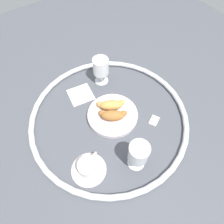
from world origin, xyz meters
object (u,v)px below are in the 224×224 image
at_px(pastry_plate, 112,114).
at_px(croissant_large, 113,115).
at_px(juice_glass_right, 101,67).
at_px(sugar_packet, 154,120).
at_px(coffee_cup_near, 88,167).
at_px(folded_napkin, 81,94).
at_px(croissant_small, 111,105).
at_px(juice_glass_left, 138,153).

height_order(pastry_plate, croissant_large, croissant_large).
bearing_deg(juice_glass_right, sugar_packet, -79.45).
height_order(coffee_cup_near, juice_glass_right, juice_glass_right).
bearing_deg(pastry_plate, folded_napkin, 106.93).
distance_m(pastry_plate, folded_napkin, 0.19).
relative_size(sugar_packet, folded_napkin, 0.45).
bearing_deg(croissant_small, sugar_packet, -51.42).
xyz_separation_m(coffee_cup_near, folded_napkin, (0.16, 0.34, -0.02)).
height_order(croissant_large, juice_glass_right, juice_glass_right).
height_order(juice_glass_right, sugar_packet, juice_glass_right).
relative_size(croissant_small, folded_napkin, 1.10).
bearing_deg(sugar_packet, juice_glass_right, 73.38).
bearing_deg(coffee_cup_near, pastry_plate, 35.55).
bearing_deg(juice_glass_right, croissant_large, -111.21).
height_order(pastry_plate, sugar_packet, pastry_plate).
bearing_deg(croissant_large, juice_glass_left, -99.75).
xyz_separation_m(croissant_small, folded_napkin, (-0.07, 0.16, -0.04)).
bearing_deg(pastry_plate, coffee_cup_near, -144.45).
bearing_deg(sugar_packet, croissant_small, 101.41).
bearing_deg(croissant_large, folded_napkin, 102.40).
bearing_deg(croissant_large, pastry_plate, 63.36).
xyz_separation_m(pastry_plate, croissant_small, (0.01, 0.03, 0.03)).
bearing_deg(coffee_cup_near, folded_napkin, 65.03).
height_order(croissant_small, juice_glass_right, juice_glass_right).
distance_m(pastry_plate, croissant_large, 0.04).
distance_m(coffee_cup_near, juice_glass_right, 0.47).
distance_m(croissant_small, coffee_cup_near, 0.29).
bearing_deg(juice_glass_left, folded_napkin, 91.24).
xyz_separation_m(pastry_plate, juice_glass_right, (0.08, 0.20, 0.08)).
relative_size(croissant_large, juice_glass_left, 0.85).
bearing_deg(pastry_plate, croissant_large, -116.64).
bearing_deg(croissant_small, folded_napkin, 114.10).
bearing_deg(folded_napkin, croissant_small, -65.90).
relative_size(pastry_plate, coffee_cup_near, 1.67).
bearing_deg(croissant_large, juice_glass_right, 68.79).
relative_size(coffee_cup_near, juice_glass_right, 0.97).
bearing_deg(sugar_packet, croissant_large, 117.20).
distance_m(pastry_plate, croissant_small, 0.04).
bearing_deg(juice_glass_left, coffee_cup_near, 154.00).
height_order(juice_glass_left, folded_napkin, juice_glass_left).
distance_m(pastry_plate, sugar_packet, 0.19).
relative_size(pastry_plate, juice_glass_right, 1.62).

